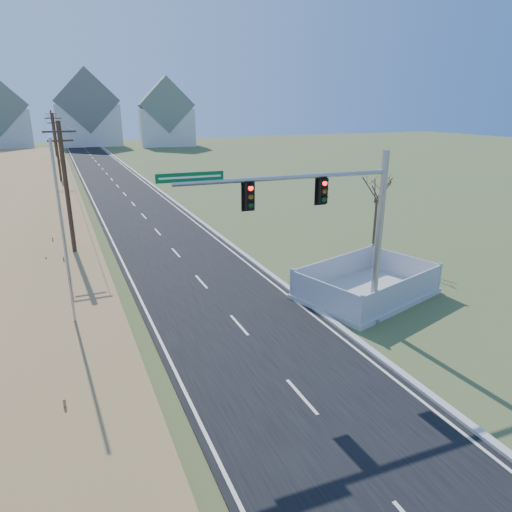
{
  "coord_description": "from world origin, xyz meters",
  "views": [
    {
      "loc": [
        -6.95,
        -13.91,
        9.81
      ],
      "look_at": [
        0.79,
        3.85,
        3.4
      ],
      "focal_mm": 32.0,
      "sensor_mm": 36.0,
      "label": 1
    }
  ],
  "objects_px": {
    "flagpole": "(68,272)",
    "bare_tree": "(378,188)",
    "open_sign": "(370,315)",
    "fence_enclosure": "(366,291)",
    "traffic_signal_mast": "(343,227)"
  },
  "relations": [
    {
      "from": "flagpole",
      "to": "bare_tree",
      "type": "xyz_separation_m",
      "value": [
        19.32,
        5.44,
        1.2
      ]
    },
    {
      "from": "open_sign",
      "to": "flagpole",
      "type": "height_order",
      "value": "flagpole"
    },
    {
      "from": "fence_enclosure",
      "to": "open_sign",
      "type": "relative_size",
      "value": 12.9
    },
    {
      "from": "bare_tree",
      "to": "flagpole",
      "type": "bearing_deg",
      "value": -164.28
    },
    {
      "from": "fence_enclosure",
      "to": "open_sign",
      "type": "height_order",
      "value": "fence_enclosure"
    },
    {
      "from": "open_sign",
      "to": "bare_tree",
      "type": "relative_size",
      "value": 0.11
    },
    {
      "from": "traffic_signal_mast",
      "to": "fence_enclosure",
      "type": "height_order",
      "value": "traffic_signal_mast"
    },
    {
      "from": "open_sign",
      "to": "flagpole",
      "type": "distance_m",
      "value": 13.59
    },
    {
      "from": "traffic_signal_mast",
      "to": "open_sign",
      "type": "relative_size",
      "value": 15.91
    },
    {
      "from": "fence_enclosure",
      "to": "flagpole",
      "type": "relative_size",
      "value": 0.94
    },
    {
      "from": "traffic_signal_mast",
      "to": "bare_tree",
      "type": "xyz_separation_m",
      "value": [
        8.27,
        8.23,
        -0.18
      ]
    },
    {
      "from": "flagpole",
      "to": "open_sign",
      "type": "bearing_deg",
      "value": -12.18
    },
    {
      "from": "traffic_signal_mast",
      "to": "flagpole",
      "type": "height_order",
      "value": "flagpole"
    },
    {
      "from": "fence_enclosure",
      "to": "open_sign",
      "type": "bearing_deg",
      "value": -139.24
    },
    {
      "from": "traffic_signal_mast",
      "to": "bare_tree",
      "type": "relative_size",
      "value": 1.74
    }
  ]
}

